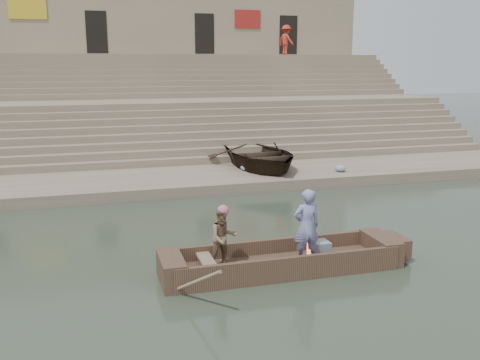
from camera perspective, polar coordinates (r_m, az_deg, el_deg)
name	(u,v)px	position (r m, az deg, el deg)	size (l,w,h in m)	color
ground	(216,258)	(13.17, -2.59, -8.37)	(120.00, 120.00, 0.00)	#2C382A
lower_landing	(168,181)	(20.67, -7.75, -0.16)	(32.00, 4.00, 0.40)	gray
mid_landing	(146,128)	(27.82, -10.09, 5.52)	(32.00, 3.00, 2.80)	gray
upper_landing	(133,97)	(34.66, -11.42, 8.80)	(32.00, 3.00, 5.20)	gray
ghat_steps	(142,117)	(29.45, -10.48, 6.66)	(32.00, 11.00, 5.20)	gray
building_wall	(126,49)	(38.59, -12.12, 13.59)	(32.00, 5.07, 11.20)	gray
main_rowboat	(282,266)	(12.39, 4.52, -9.23)	(5.00, 1.30, 0.22)	brown
rowboat_trim	(291,257)	(12.39, 5.47, -8.27)	(6.04, 2.63, 2.03)	brown
standing_man	(306,226)	(12.08, 7.17, -4.96)	(0.63, 0.41, 1.73)	navy
rowing_man	(223,238)	(11.82, -1.80, -6.22)	(0.66, 0.52, 1.36)	#2B8356
television	(318,250)	(12.61, 8.44, -7.43)	(0.46, 0.42, 0.40)	gray
beached_rowboat	(260,155)	(22.03, 2.13, 2.68)	(3.69, 5.16, 1.07)	#2D2116
pedestrian	(286,40)	(36.04, 4.99, 14.78)	(1.23, 0.71, 1.91)	red
cloth_bundles	(89,176)	(20.75, -15.91, 0.45)	(17.10, 2.70, 0.26)	#3F5999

